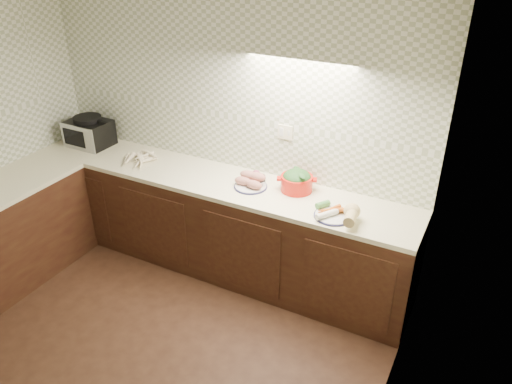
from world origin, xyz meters
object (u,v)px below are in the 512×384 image
at_px(sweet_potato_plate, 251,182).
at_px(toaster_oven, 89,132).
at_px(parsnip_pile, 138,158).
at_px(onion_bowl, 257,177).
at_px(veg_plate, 342,212).
at_px(dutch_oven, 297,181).

bearing_deg(sweet_potato_plate, toaster_oven, 178.34).
bearing_deg(toaster_oven, sweet_potato_plate, -1.16).
xyz_separation_m(toaster_oven, sweet_potato_plate, (1.82, -0.05, -0.09)).
relative_size(parsnip_pile, onion_bowl, 2.77).
xyz_separation_m(sweet_potato_plate, onion_bowl, (0.00, 0.11, -0.01)).
distance_m(onion_bowl, veg_plate, 0.86).
bearing_deg(toaster_oven, onion_bowl, 2.33).
xyz_separation_m(parsnip_pile, sweet_potato_plate, (1.17, 0.03, 0.02)).
relative_size(toaster_oven, veg_plate, 1.14).
height_order(parsnip_pile, dutch_oven, dutch_oven).
relative_size(parsnip_pile, sweet_potato_plate, 1.34).
height_order(onion_bowl, dutch_oven, dutch_oven).
height_order(toaster_oven, dutch_oven, toaster_oven).
bearing_deg(onion_bowl, sweet_potato_plate, -90.26).
bearing_deg(dutch_oven, onion_bowl, 158.00).
bearing_deg(dutch_oven, sweet_potato_plate, 175.07).
height_order(toaster_oven, parsnip_pile, toaster_oven).
bearing_deg(sweet_potato_plate, dutch_oven, 17.84).
height_order(onion_bowl, veg_plate, veg_plate).
bearing_deg(parsnip_pile, onion_bowl, 6.75).
bearing_deg(dutch_oven, parsnip_pile, 162.58).
bearing_deg(parsnip_pile, sweet_potato_plate, 1.33).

